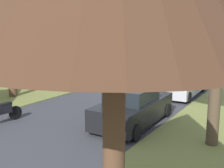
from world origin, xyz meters
name	(u,v)px	position (x,y,z in m)	size (l,w,h in m)	color
stop_sign_far	(210,62)	(4.06, 14.61, 2.14)	(0.81, 0.75, 2.90)	#9EA0A5
parked_sedan_black	(133,107)	(2.48, 8.38, 0.72)	(2.03, 4.44, 1.57)	black
parked_sedan_silver	(182,84)	(2.49, 14.64, 0.72)	(2.03, 4.44, 1.57)	#BCBCC1
parked_motorcycle	(0,112)	(-2.25, 5.52, 0.48)	(0.60, 2.05, 0.97)	black
curbside_mailbox	(118,144)	(4.29, 4.04, 1.06)	(0.22, 0.44, 1.27)	brown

